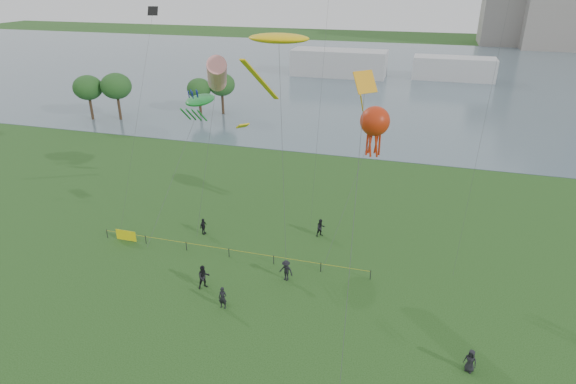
# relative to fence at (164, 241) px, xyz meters

# --- Properties ---
(ground_plane) EXTENTS (400.00, 400.00, 0.00)m
(ground_plane) POSITION_rel_fence_xyz_m (12.11, -12.63, -0.55)
(ground_plane) COLOR #183D13
(lake) EXTENTS (400.00, 120.00, 0.08)m
(lake) POSITION_rel_fence_xyz_m (12.11, 87.37, -0.53)
(lake) COLOR slate
(lake) RESTS_ON ground_plane
(building_low) EXTENTS (16.00, 18.00, 28.00)m
(building_low) POSITION_rel_fence_xyz_m (44.11, 155.37, 13.45)
(building_low) COLOR slate
(building_low) RESTS_ON ground_plane
(pavilion_left) EXTENTS (22.00, 8.00, 6.00)m
(pavilion_left) POSITION_rel_fence_xyz_m (0.11, 82.37, 2.45)
(pavilion_left) COLOR silver
(pavilion_left) RESTS_ON ground_plane
(pavilion_right) EXTENTS (18.00, 7.00, 5.00)m
(pavilion_right) POSITION_rel_fence_xyz_m (26.11, 85.37, 1.95)
(pavilion_right) COLOR silver
(pavilion_right) RESTS_ON ground_plane
(trees) EXTENTS (24.08, 13.78, 7.66)m
(trees) POSITION_rel_fence_xyz_m (-23.21, 37.41, 4.65)
(trees) COLOR #352518
(trees) RESTS_ON ground_plane
(fence) EXTENTS (24.07, 0.07, 1.05)m
(fence) POSITION_rel_fence_xyz_m (0.00, 0.00, 0.00)
(fence) COLOR black
(fence) RESTS_ON ground_plane
(spectator_a) EXTENTS (1.19, 1.17, 1.94)m
(spectator_a) POSITION_rel_fence_xyz_m (5.99, -4.61, 0.41)
(spectator_a) COLOR black
(spectator_a) RESTS_ON ground_plane
(spectator_b) EXTENTS (1.26, 0.89, 1.77)m
(spectator_b) POSITION_rel_fence_xyz_m (11.74, -1.89, 0.33)
(spectator_b) COLOR black
(spectator_b) RESTS_ON ground_plane
(spectator_c) EXTENTS (0.55, 0.98, 1.58)m
(spectator_c) POSITION_rel_fence_xyz_m (2.30, 3.10, 0.23)
(spectator_c) COLOR black
(spectator_c) RESTS_ON ground_plane
(spectator_d) EXTENTS (0.90, 0.78, 1.56)m
(spectator_d) POSITION_rel_fence_xyz_m (25.11, -7.98, 0.23)
(spectator_d) COLOR black
(spectator_d) RESTS_ON ground_plane
(spectator_f) EXTENTS (0.64, 0.43, 1.71)m
(spectator_f) POSITION_rel_fence_xyz_m (8.34, -6.48, 0.30)
(spectator_f) COLOR black
(spectator_f) RESTS_ON ground_plane
(spectator_g) EXTENTS (1.05, 1.02, 1.70)m
(spectator_g) POSITION_rel_fence_xyz_m (12.82, 5.74, 0.30)
(spectator_g) COLOR black
(spectator_g) RESTS_ON ground_plane
(kite_stingray) EXTENTS (4.70, 9.95, 18.03)m
(kite_stingray) POSITION_rel_fence_xyz_m (9.62, 3.38, 17.02)
(kite_stingray) COLOR #3F3F42
(kite_windsock) EXTENTS (4.19, 6.53, 16.01)m
(kite_windsock) POSITION_rel_fence_xyz_m (3.06, 6.45, 13.58)
(kite_windsock) COLOR #3F3F42
(kite_creature) EXTENTS (3.20, 10.52, 11.77)m
(kite_creature) POSITION_rel_fence_xyz_m (0.53, 7.94, 10.77)
(kite_creature) COLOR #3F3F42
(kite_octopus) EXTENTS (4.01, 6.96, 12.47)m
(kite_octopus) POSITION_rel_fence_xyz_m (17.00, 5.70, 10.65)
(kite_octopus) COLOR #3F3F42
(kite_delta) EXTENTS (1.58, 10.29, 17.10)m
(kite_delta) POSITION_rel_fence_xyz_m (17.38, -5.70, 15.02)
(kite_delta) COLOR #3F3F42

